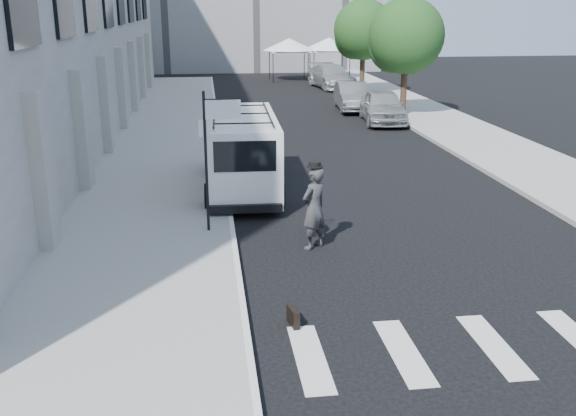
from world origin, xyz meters
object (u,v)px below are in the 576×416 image
object	(u,v)px
parked_car_a	(383,106)
parked_car_b	(352,96)
suitcase	(315,223)
businessman	(314,208)
briefcase	(293,317)
parked_car_c	(331,76)
cargo_van	(242,152)

from	to	relation	value
parked_car_a	parked_car_b	xyz separation A→B (m)	(-0.60, 4.12, -0.06)
suitcase	parked_car_b	distance (m)	20.55
businessman	parked_car_b	distance (m)	21.57
briefcase	suitcase	xyz separation A→B (m)	(1.22, 4.83, 0.12)
parked_car_a	parked_car_b	bearing A→B (deg)	104.98
parked_car_a	parked_car_c	distance (m)	14.21
parked_car_c	parked_car_a	bearing A→B (deg)	-98.58
businessman	suitcase	distance (m)	1.25
cargo_van	suitcase	bearing A→B (deg)	-68.42
businessman	briefcase	world-z (taller)	businessman
parked_car_b	cargo_van	bearing A→B (deg)	-109.90
cargo_van	parked_car_a	distance (m)	13.67
suitcase	briefcase	bearing A→B (deg)	-106.31
businessman	parked_car_b	bearing A→B (deg)	-143.35
businessman	cargo_van	size ratio (longest dim) A/B	0.32
businessman	suitcase	bearing A→B (deg)	-139.53
suitcase	cargo_van	bearing A→B (deg)	107.88
businessman	cargo_van	xyz separation A→B (m)	(-1.39, 5.37, 0.22)
businessman	parked_car_a	xyz separation A→B (m)	(6.26, 16.69, -0.18)
briefcase	parked_car_a	bearing A→B (deg)	59.85
briefcase	parked_car_a	distance (m)	21.78
suitcase	parked_car_a	xyz separation A→B (m)	(6.06, 15.69, 0.53)
suitcase	businessman	bearing A→B (deg)	-103.52
parked_car_c	businessman	bearing A→B (deg)	-109.62
parked_car_c	suitcase	bearing A→B (deg)	-109.63
parked_car_a	parked_car_c	world-z (taller)	parked_car_a
briefcase	parked_car_c	bearing A→B (deg)	67.26
businessman	parked_car_a	distance (m)	17.83
parked_car_b	briefcase	bearing A→B (deg)	-100.52
businessman	parked_car_c	bearing A→B (deg)	-139.92
suitcase	cargo_van	distance (m)	4.75
parked_car_a	parked_car_b	size ratio (longest dim) A/B	1.04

